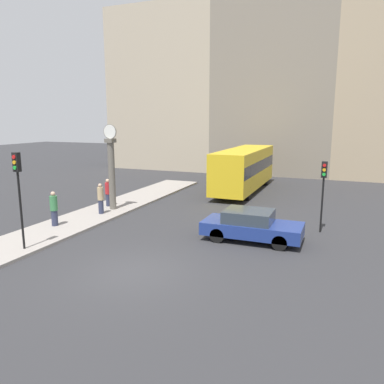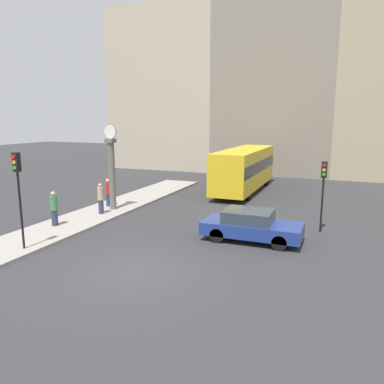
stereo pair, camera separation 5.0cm
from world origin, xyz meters
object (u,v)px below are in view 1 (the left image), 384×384
object	(u,v)px
pedestrian_red_top	(108,192)
street_clock	(112,169)
traffic_light_near	(18,181)
bus_distant	(244,167)
traffic_light_far	(323,182)
pedestrian_tan_coat	(101,199)
sedan_car	(251,225)
pedestrian_green_hoodie	(54,209)

from	to	relation	value
pedestrian_red_top	street_clock	bearing A→B (deg)	-38.57
traffic_light_near	pedestrian_red_top	world-z (taller)	traffic_light_near
bus_distant	traffic_light_far	xyz separation A→B (m)	(6.01, -8.87, 0.67)
bus_distant	pedestrian_tan_coat	xyz separation A→B (m)	(-5.57, -10.20, -0.80)
traffic_light_far	pedestrian_tan_coat	size ratio (longest dim) A/B	1.99
traffic_light_near	pedestrian_red_top	distance (m)	8.09
sedan_car	bus_distant	bearing A→B (deg)	105.81
pedestrian_green_hoodie	sedan_car	bearing A→B (deg)	10.46
bus_distant	street_clock	distance (m)	10.64
traffic_light_near	pedestrian_green_hoodie	world-z (taller)	traffic_light_near
sedan_car	pedestrian_green_hoodie	xyz separation A→B (m)	(-9.47, -1.75, 0.29)
sedan_car	pedestrian_tan_coat	bearing A→B (deg)	172.59
pedestrian_green_hoodie	traffic_light_near	bearing A→B (deg)	-68.89
sedan_car	street_clock	world-z (taller)	street_clock
traffic_light_near	street_clock	xyz separation A→B (m)	(-0.53, 7.20, -0.46)
bus_distant	traffic_light_far	size ratio (longest dim) A/B	2.90
sedan_car	traffic_light_near	size ratio (longest dim) A/B	1.11
pedestrian_tan_coat	street_clock	bearing A→B (deg)	90.00
sedan_car	pedestrian_red_top	bearing A→B (deg)	163.19
pedestrian_tan_coat	pedestrian_red_top	distance (m)	1.86
bus_distant	pedestrian_red_top	world-z (taller)	bus_distant
sedan_car	bus_distant	size ratio (longest dim) A/B	0.44
pedestrian_red_top	sedan_car	bearing A→B (deg)	-16.81
traffic_light_near	street_clock	world-z (taller)	street_clock
sedan_car	street_clock	distance (m)	9.26
pedestrian_red_top	bus_distant	bearing A→B (deg)	53.54
pedestrian_tan_coat	pedestrian_green_hoodie	distance (m)	2.97
sedan_car	street_clock	size ratio (longest dim) A/B	0.88
sedan_car	pedestrian_red_top	size ratio (longest dim) A/B	2.61
pedestrian_green_hoodie	street_clock	bearing A→B (deg)	80.39
pedestrian_red_top	traffic_light_far	bearing A→B (deg)	-1.80
sedan_car	pedestrian_tan_coat	distance (m)	8.86
traffic_light_far	pedestrian_green_hoodie	distance (m)	13.07
bus_distant	traffic_light_near	bearing A→B (deg)	-107.28
traffic_light_far	bus_distant	bearing A→B (deg)	124.14
sedan_car	traffic_light_far	distance (m)	4.13
bus_distant	pedestrian_red_top	bearing A→B (deg)	-126.46
traffic_light_near	pedestrian_green_hoodie	bearing A→B (deg)	111.11
traffic_light_near	pedestrian_red_top	size ratio (longest dim) A/B	2.36
street_clock	pedestrian_green_hoodie	bearing A→B (deg)	-99.61
traffic_light_far	street_clock	xyz separation A→B (m)	(-11.59, -0.17, 0.02)
pedestrian_green_hoodie	pedestrian_red_top	xyz separation A→B (m)	(-0.00, 4.61, -0.02)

